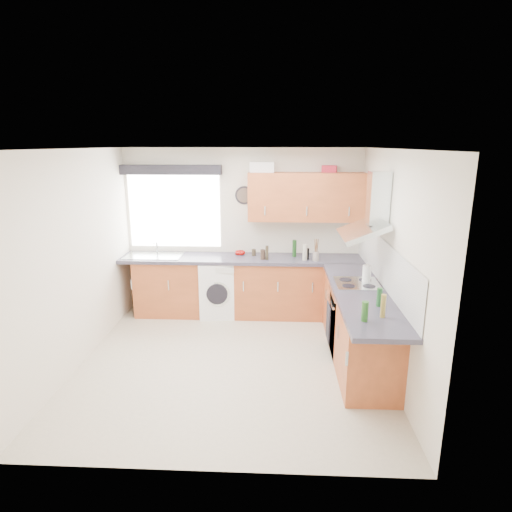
# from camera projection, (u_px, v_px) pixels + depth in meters

# --- Properties ---
(ground_plane) EXTENTS (3.60, 3.60, 0.00)m
(ground_plane) POSITION_uv_depth(u_px,v_px,m) (232.00, 361.00, 5.18)
(ground_plane) COLOR beige
(ceiling) EXTENTS (3.60, 3.60, 0.02)m
(ceiling) POSITION_uv_depth(u_px,v_px,m) (229.00, 149.00, 4.54)
(ceiling) COLOR white
(ceiling) RESTS_ON wall_back
(wall_back) EXTENTS (3.60, 0.02, 2.50)m
(wall_back) POSITION_uv_depth(u_px,v_px,m) (243.00, 231.00, 6.60)
(wall_back) COLOR silver
(wall_back) RESTS_ON ground_plane
(wall_front) EXTENTS (3.60, 0.02, 2.50)m
(wall_front) POSITION_uv_depth(u_px,v_px,m) (205.00, 328.00, 3.12)
(wall_front) COLOR silver
(wall_front) RESTS_ON ground_plane
(wall_left) EXTENTS (0.02, 3.60, 2.50)m
(wall_left) POSITION_uv_depth(u_px,v_px,m) (76.00, 260.00, 4.94)
(wall_left) COLOR silver
(wall_left) RESTS_ON ground_plane
(wall_right) EXTENTS (0.02, 3.60, 2.50)m
(wall_right) POSITION_uv_depth(u_px,v_px,m) (391.00, 264.00, 4.78)
(wall_right) COLOR silver
(wall_right) RESTS_ON ground_plane
(window) EXTENTS (1.40, 0.02, 1.10)m
(window) POSITION_uv_depth(u_px,v_px,m) (174.00, 211.00, 6.56)
(window) COLOR white
(window) RESTS_ON wall_back
(window_blind) EXTENTS (1.50, 0.18, 0.14)m
(window_blind) POSITION_uv_depth(u_px,v_px,m) (171.00, 170.00, 6.31)
(window_blind) COLOR black
(window_blind) RESTS_ON wall_back
(splashback) EXTENTS (0.01, 3.00, 0.54)m
(splashback) POSITION_uv_depth(u_px,v_px,m) (383.00, 263.00, 5.08)
(splashback) COLOR white
(splashback) RESTS_ON wall_right
(base_cab_back) EXTENTS (3.00, 0.58, 0.86)m
(base_cab_back) POSITION_uv_depth(u_px,v_px,m) (235.00, 287.00, 6.53)
(base_cab_back) COLOR #9B4824
(base_cab_back) RESTS_ON ground_plane
(base_cab_corner) EXTENTS (0.60, 0.60, 0.86)m
(base_cab_corner) POSITION_uv_depth(u_px,v_px,m) (341.00, 289.00, 6.45)
(base_cab_corner) COLOR #9B4824
(base_cab_corner) RESTS_ON ground_plane
(base_cab_right) EXTENTS (0.58, 2.10, 0.86)m
(base_cab_right) POSITION_uv_depth(u_px,v_px,m) (358.00, 326.00, 5.14)
(base_cab_right) COLOR #9B4824
(base_cab_right) RESTS_ON ground_plane
(worktop_back) EXTENTS (3.60, 0.62, 0.05)m
(worktop_back) POSITION_uv_depth(u_px,v_px,m) (241.00, 259.00, 6.40)
(worktop_back) COLOR #312F3C
(worktop_back) RESTS_ON base_cab_back
(worktop_right) EXTENTS (0.62, 2.42, 0.05)m
(worktop_right) POSITION_uv_depth(u_px,v_px,m) (362.00, 294.00, 4.88)
(worktop_right) COLOR #312F3C
(worktop_right) RESTS_ON base_cab_right
(sink) EXTENTS (0.84, 0.46, 0.10)m
(sink) POSITION_uv_depth(u_px,v_px,m) (154.00, 253.00, 6.45)
(sink) COLOR silver
(sink) RESTS_ON worktop_back
(oven) EXTENTS (0.56, 0.58, 0.85)m
(oven) POSITION_uv_depth(u_px,v_px,m) (355.00, 321.00, 5.29)
(oven) COLOR black
(oven) RESTS_ON ground_plane
(hob_plate) EXTENTS (0.52, 0.52, 0.01)m
(hob_plate) POSITION_uv_depth(u_px,v_px,m) (357.00, 283.00, 5.16)
(hob_plate) COLOR silver
(hob_plate) RESTS_ON worktop_right
(extractor_hood) EXTENTS (0.52, 0.78, 0.66)m
(extractor_hood) POSITION_uv_depth(u_px,v_px,m) (370.00, 214.00, 4.94)
(extractor_hood) COLOR silver
(extractor_hood) RESTS_ON wall_right
(upper_cabinets) EXTENTS (1.70, 0.35, 0.70)m
(upper_cabinets) POSITION_uv_depth(u_px,v_px,m) (306.00, 197.00, 6.24)
(upper_cabinets) COLOR #9B4824
(upper_cabinets) RESTS_ON wall_back
(washing_machine) EXTENTS (0.63, 0.61, 0.85)m
(washing_machine) POSITION_uv_depth(u_px,v_px,m) (220.00, 288.00, 6.51)
(washing_machine) COLOR white
(washing_machine) RESTS_ON ground_plane
(wall_clock) EXTENTS (0.28, 0.04, 0.28)m
(wall_clock) POSITION_uv_depth(u_px,v_px,m) (244.00, 195.00, 6.44)
(wall_clock) COLOR black
(wall_clock) RESTS_ON wall_back
(casserole) EXTENTS (0.36, 0.26, 0.15)m
(casserole) POSITION_uv_depth(u_px,v_px,m) (262.00, 167.00, 6.26)
(casserole) COLOR white
(casserole) RESTS_ON upper_cabinets
(storage_box) EXTENTS (0.24, 0.21, 0.10)m
(storage_box) POSITION_uv_depth(u_px,v_px,m) (329.00, 169.00, 6.22)
(storage_box) COLOR red
(storage_box) RESTS_ON upper_cabinets
(utensil_pot) EXTENTS (0.10, 0.10, 0.13)m
(utensil_pot) POSITION_uv_depth(u_px,v_px,m) (316.00, 256.00, 6.18)
(utensil_pot) COLOR gray
(utensil_pot) RESTS_ON worktop_back
(kitchen_roll) EXTENTS (0.11, 0.11, 0.22)m
(kitchen_roll) POSITION_uv_depth(u_px,v_px,m) (367.00, 274.00, 5.19)
(kitchen_roll) COLOR white
(kitchen_roll) RESTS_ON worktop_right
(tomato_cluster) EXTENTS (0.14, 0.14, 0.06)m
(tomato_cluster) POSITION_uv_depth(u_px,v_px,m) (240.00, 253.00, 6.53)
(tomato_cluster) COLOR #9E0907
(tomato_cluster) RESTS_ON worktop_back
(jar_0) EXTENTS (0.06, 0.06, 0.10)m
(jar_0) POSITION_uv_depth(u_px,v_px,m) (254.00, 252.00, 6.47)
(jar_0) COLOR #392F1F
(jar_0) RESTS_ON worktop_back
(jar_1) EXTENTS (0.04, 0.04, 0.21)m
(jar_1) POSITION_uv_depth(u_px,v_px,m) (267.00, 253.00, 6.22)
(jar_1) COLOR #362E1E
(jar_1) RESTS_ON worktop_back
(jar_2) EXTENTS (0.07, 0.07, 0.14)m
(jar_2) POSITION_uv_depth(u_px,v_px,m) (263.00, 255.00, 6.25)
(jar_2) COLOR #36271E
(jar_2) RESTS_ON worktop_back
(jar_3) EXTENTS (0.06, 0.06, 0.25)m
(jar_3) POSITION_uv_depth(u_px,v_px,m) (294.00, 248.00, 6.39)
(jar_3) COLOR #163B15
(jar_3) RESTS_ON worktop_back
(jar_4) EXTENTS (0.05, 0.05, 0.16)m
(jar_4) POSITION_uv_depth(u_px,v_px,m) (307.00, 254.00, 6.27)
(jar_4) COLOR black
(jar_4) RESTS_ON worktop_back
(jar_5) EXTENTS (0.07, 0.07, 0.23)m
(jar_5) POSITION_uv_depth(u_px,v_px,m) (305.00, 252.00, 6.20)
(jar_5) COLOR #B2AA98
(jar_5) RESTS_ON worktop_back
(bottle_0) EXTENTS (0.06, 0.06, 0.20)m
(bottle_0) POSITION_uv_depth(u_px,v_px,m) (365.00, 311.00, 4.06)
(bottle_0) COLOR #25591F
(bottle_0) RESTS_ON worktop_right
(bottle_1) EXTENTS (0.06, 0.06, 0.20)m
(bottle_1) POSITION_uv_depth(u_px,v_px,m) (379.00, 297.00, 4.44)
(bottle_1) COLOR #1D5326
(bottle_1) RESTS_ON worktop_right
(bottle_2) EXTENTS (0.05, 0.05, 0.23)m
(bottle_2) POSITION_uv_depth(u_px,v_px,m) (383.00, 306.00, 4.15)
(bottle_2) COLOR olive
(bottle_2) RESTS_ON worktop_right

